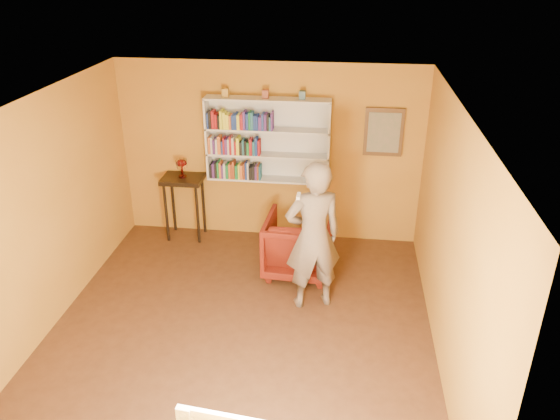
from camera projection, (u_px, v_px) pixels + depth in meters
The scene contains 14 objects.
room_shell at pixel (238, 257), 6.03m from camera, with size 5.30×5.80×2.88m.
bookshelf at pixel (268, 139), 7.94m from camera, with size 1.80×0.29×1.23m.
books_row_lower at pixel (236, 170), 8.10m from camera, with size 0.76×0.19×0.27m.
books_row_middle at pixel (234, 146), 7.93m from camera, with size 0.76×0.19×0.27m.
books_row_upper at pixel (240, 121), 7.76m from camera, with size 0.95×0.19×0.26m.
ornament_left at pixel (225, 93), 7.66m from camera, with size 0.09×0.09×0.12m, color gold.
ornament_centre at pixel (266, 94), 7.59m from camera, with size 0.09×0.09×0.12m, color brown.
ornament_right at pixel (302, 95), 7.54m from camera, with size 0.09×0.09×0.12m, color #466876.
framed_painting at pixel (384, 132), 7.73m from camera, with size 0.55×0.05×0.70m.
console_table at pixel (183, 188), 8.27m from camera, with size 0.61×0.47×1.00m.
ruby_lustre at pixel (182, 165), 8.11m from camera, with size 0.17×0.17×0.28m.
armchair at pixel (299, 245), 7.50m from camera, with size 0.90×0.93×0.84m, color #4E0A05.
person at pixel (313, 237), 6.58m from camera, with size 0.70×0.46×1.92m, color #6A5B4E.
game_remote at pixel (299, 196), 6.13m from camera, with size 0.04×0.15×0.04m, color silver.
Camera 1 is at (1.12, -5.12, 4.09)m, focal length 35.00 mm.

